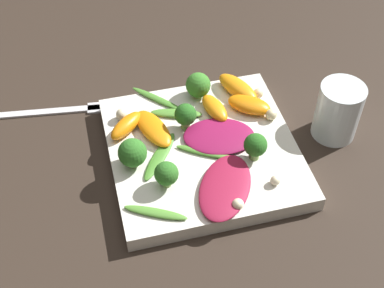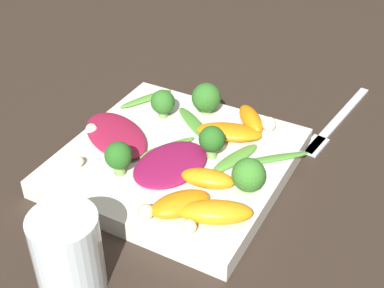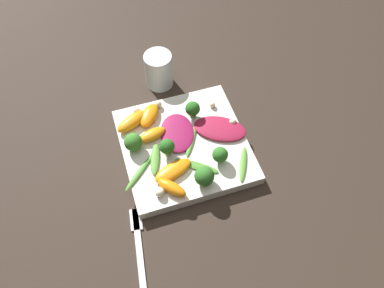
# 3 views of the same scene
# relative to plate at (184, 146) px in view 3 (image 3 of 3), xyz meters

# --- Properties ---
(ground_plane) EXTENTS (2.40, 2.40, 0.00)m
(ground_plane) POSITION_rel_plate_xyz_m (0.00, 0.00, -0.01)
(ground_plane) COLOR #2D231C
(plate) EXTENTS (0.24, 0.24, 0.02)m
(plate) POSITION_rel_plate_xyz_m (0.00, 0.00, 0.00)
(plate) COLOR silver
(plate) RESTS_ON ground_plane
(drinking_glass) EXTENTS (0.06, 0.06, 0.08)m
(drinking_glass) POSITION_rel_plate_xyz_m (-0.00, 0.19, 0.03)
(drinking_glass) COLOR silver
(drinking_glass) RESTS_ON ground_plane
(fork) EXTENTS (0.04, 0.19, 0.01)m
(fork) POSITION_rel_plate_xyz_m (-0.14, -0.17, -0.01)
(fork) COLOR silver
(fork) RESTS_ON ground_plane
(radicchio_leaf_0) EXTENTS (0.12, 0.11, 0.01)m
(radicchio_leaf_0) POSITION_rel_plate_xyz_m (0.08, 0.01, 0.02)
(radicchio_leaf_0) COLOR maroon
(radicchio_leaf_0) RESTS_ON plate
(radicchio_leaf_1) EXTENTS (0.09, 0.11, 0.01)m
(radicchio_leaf_1) POSITION_rel_plate_xyz_m (-0.01, 0.02, 0.02)
(radicchio_leaf_1) COLOR maroon
(radicchio_leaf_1) RESTS_ON plate
(orange_segment_0) EXTENTS (0.06, 0.04, 0.02)m
(orange_segment_0) POSITION_rel_plate_xyz_m (-0.06, 0.03, 0.02)
(orange_segment_0) COLOR orange
(orange_segment_0) RESTS_ON plate
(orange_segment_1) EXTENTS (0.08, 0.06, 0.02)m
(orange_segment_1) POSITION_rel_plate_xyz_m (-0.09, 0.08, 0.02)
(orange_segment_1) COLOR orange
(orange_segment_1) RESTS_ON plate
(orange_segment_2) EXTENTS (0.06, 0.06, 0.02)m
(orange_segment_2) POSITION_rel_plate_xyz_m (-0.05, -0.09, 0.02)
(orange_segment_2) COLOR orange
(orange_segment_2) RESTS_ON plate
(orange_segment_3) EXTENTS (0.08, 0.05, 0.02)m
(orange_segment_3) POSITION_rel_plate_xyz_m (-0.04, -0.06, 0.02)
(orange_segment_3) COLOR orange
(orange_segment_3) RESTS_ON plate
(orange_segment_4) EXTENTS (0.06, 0.07, 0.02)m
(orange_segment_4) POSITION_rel_plate_xyz_m (-0.05, 0.08, 0.02)
(orange_segment_4) COLOR orange
(orange_segment_4) RESTS_ON plate
(broccoli_floret_0) EXTENTS (0.03, 0.03, 0.04)m
(broccoli_floret_0) POSITION_rel_plate_xyz_m (0.05, -0.06, 0.03)
(broccoli_floret_0) COLOR #7A9E51
(broccoli_floret_0) RESTS_ON plate
(broccoli_floret_1) EXTENTS (0.03, 0.03, 0.04)m
(broccoli_floret_1) POSITION_rel_plate_xyz_m (0.04, 0.06, 0.03)
(broccoli_floret_1) COLOR #7A9E51
(broccoli_floret_1) RESTS_ON plate
(broccoli_floret_2) EXTENTS (0.04, 0.04, 0.04)m
(broccoli_floret_2) POSITION_rel_plate_xyz_m (0.01, -0.09, 0.03)
(broccoli_floret_2) COLOR #84AD5B
(broccoli_floret_2) RESTS_ON plate
(broccoli_floret_3) EXTENTS (0.03, 0.03, 0.04)m
(broccoli_floret_3) POSITION_rel_plate_xyz_m (-0.04, -0.01, 0.03)
(broccoli_floret_3) COLOR #84AD5B
(broccoli_floret_3) RESTS_ON plate
(broccoli_floret_4) EXTENTS (0.04, 0.04, 0.04)m
(broccoli_floret_4) POSITION_rel_plate_xyz_m (-0.10, 0.02, 0.03)
(broccoli_floret_4) COLOR #84AD5B
(broccoli_floret_4) RESTS_ON plate
(arugula_sprig_0) EXTENTS (0.05, 0.08, 0.01)m
(arugula_sprig_0) POSITION_rel_plate_xyz_m (0.02, -0.00, 0.01)
(arugula_sprig_0) COLOR #518E33
(arugula_sprig_0) RESTS_ON plate
(arugula_sprig_1) EXTENTS (0.07, 0.07, 0.00)m
(arugula_sprig_1) POSITION_rel_plate_xyz_m (-0.10, -0.04, 0.01)
(arugula_sprig_1) COLOR #47842D
(arugula_sprig_1) RESTS_ON plate
(arugula_sprig_2) EXTENTS (0.05, 0.08, 0.01)m
(arugula_sprig_2) POSITION_rel_plate_xyz_m (0.09, -0.08, 0.01)
(arugula_sprig_2) COLOR #518E33
(arugula_sprig_2) RESTS_ON plate
(arugula_sprig_3) EXTENTS (0.08, 0.07, 0.01)m
(arugula_sprig_3) POSITION_rel_plate_xyz_m (0.01, -0.06, 0.01)
(arugula_sprig_3) COLOR #47842D
(arugula_sprig_3) RESTS_ON plate
(arugula_sprig_4) EXTENTS (0.04, 0.07, 0.01)m
(arugula_sprig_4) POSITION_rel_plate_xyz_m (-0.06, -0.02, 0.01)
(arugula_sprig_4) COLOR #518E33
(arugula_sprig_4) RESTS_ON plate
(macadamia_nut_0) EXTENTS (0.01, 0.01, 0.01)m
(macadamia_nut_0) POSITION_rel_plate_xyz_m (0.11, 0.01, 0.02)
(macadamia_nut_0) COLOR beige
(macadamia_nut_0) RESTS_ON plate
(macadamia_nut_1) EXTENTS (0.02, 0.02, 0.02)m
(macadamia_nut_1) POSITION_rel_plate_xyz_m (-0.03, 0.10, 0.02)
(macadamia_nut_1) COLOR beige
(macadamia_nut_1) RESTS_ON plate
(macadamia_nut_2) EXTENTS (0.01, 0.01, 0.01)m
(macadamia_nut_2) POSITION_rel_plate_xyz_m (0.08, 0.07, 0.02)
(macadamia_nut_2) COLOR beige
(macadamia_nut_2) RESTS_ON plate
(macadamia_nut_3) EXTENTS (0.02, 0.02, 0.02)m
(macadamia_nut_3) POSITION_rel_plate_xyz_m (-0.08, -0.09, 0.02)
(macadamia_nut_3) COLOR beige
(macadamia_nut_3) RESTS_ON plate
(macadamia_nut_4) EXTENTS (0.01, 0.01, 0.01)m
(macadamia_nut_4) POSITION_rel_plate_xyz_m (-0.07, 0.10, 0.02)
(macadamia_nut_4) COLOR beige
(macadamia_nut_4) RESTS_ON plate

